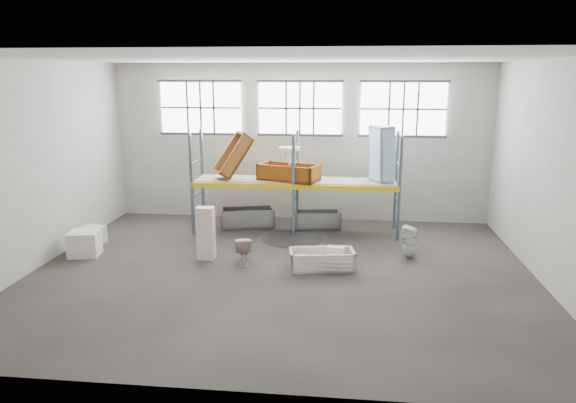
# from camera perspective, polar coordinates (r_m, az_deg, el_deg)

# --- Properties ---
(floor) EXTENTS (12.00, 10.00, 0.10)m
(floor) POSITION_cam_1_polar(r_m,az_deg,el_deg) (13.01, -0.73, -7.76)
(floor) COLOR #4C4641
(floor) RESTS_ON ground
(ceiling) EXTENTS (12.00, 10.00, 0.10)m
(ceiling) POSITION_cam_1_polar(r_m,az_deg,el_deg) (12.13, -0.81, 15.30)
(ceiling) COLOR silver
(ceiling) RESTS_ON ground
(wall_back) EXTENTS (12.00, 0.10, 5.00)m
(wall_back) POSITION_cam_1_polar(r_m,az_deg,el_deg) (17.28, 1.30, 6.29)
(wall_back) COLOR #A09D95
(wall_back) RESTS_ON ground
(wall_front) EXTENTS (12.00, 0.10, 5.00)m
(wall_front) POSITION_cam_1_polar(r_m,az_deg,el_deg) (7.46, -5.54, -3.45)
(wall_front) COLOR #ADABA1
(wall_front) RESTS_ON ground
(wall_left) EXTENTS (0.10, 10.00, 5.00)m
(wall_left) POSITION_cam_1_polar(r_m,az_deg,el_deg) (14.37, -25.52, 3.50)
(wall_left) COLOR beige
(wall_left) RESTS_ON ground
(wall_right) EXTENTS (0.10, 10.00, 5.00)m
(wall_right) POSITION_cam_1_polar(r_m,az_deg,el_deg) (13.05, 26.66, 2.49)
(wall_right) COLOR #A4A197
(wall_right) RESTS_ON ground
(window_left) EXTENTS (2.60, 0.04, 1.60)m
(window_left) POSITION_cam_1_polar(r_m,az_deg,el_deg) (17.64, -9.28, 9.85)
(window_left) COLOR white
(window_left) RESTS_ON wall_back
(window_mid) EXTENTS (2.60, 0.04, 1.60)m
(window_mid) POSITION_cam_1_polar(r_m,az_deg,el_deg) (17.07, 1.29, 9.91)
(window_mid) COLOR white
(window_mid) RESTS_ON wall_back
(window_right) EXTENTS (2.60, 0.04, 1.60)m
(window_right) POSITION_cam_1_polar(r_m,az_deg,el_deg) (17.09, 12.19, 9.62)
(window_right) COLOR white
(window_right) RESTS_ON wall_back
(rack_upright_la) EXTENTS (0.08, 0.08, 3.00)m
(rack_upright_la) POSITION_cam_1_polar(r_m,az_deg,el_deg) (15.91, -10.24, 1.80)
(rack_upright_la) COLOR slate
(rack_upright_la) RESTS_ON floor
(rack_upright_lb) EXTENTS (0.08, 0.08, 3.00)m
(rack_upright_lb) POSITION_cam_1_polar(r_m,az_deg,el_deg) (17.04, -9.11, 2.61)
(rack_upright_lb) COLOR slate
(rack_upright_lb) RESTS_ON floor
(rack_upright_ma) EXTENTS (0.08, 0.08, 3.00)m
(rack_upright_ma) POSITION_cam_1_polar(r_m,az_deg,el_deg) (15.34, 0.57, 1.58)
(rack_upright_ma) COLOR slate
(rack_upright_ma) RESTS_ON floor
(rack_upright_mb) EXTENTS (0.08, 0.08, 3.00)m
(rack_upright_mb) POSITION_cam_1_polar(r_m,az_deg,el_deg) (16.51, 0.99, 2.43)
(rack_upright_mb) COLOR slate
(rack_upright_mb) RESTS_ON floor
(rack_upright_ra) EXTENTS (0.08, 0.08, 3.00)m
(rack_upright_ra) POSITION_cam_1_polar(r_m,az_deg,el_deg) (15.34, 11.80, 1.29)
(rack_upright_ra) COLOR slate
(rack_upright_ra) RESTS_ON floor
(rack_upright_rb) EXTENTS (0.08, 0.08, 3.00)m
(rack_upright_rb) POSITION_cam_1_polar(r_m,az_deg,el_deg) (16.51, 11.42, 2.16)
(rack_upright_rb) COLOR slate
(rack_upright_rb) RESTS_ON floor
(rack_beam_front) EXTENTS (6.00, 0.10, 0.14)m
(rack_beam_front) POSITION_cam_1_polar(r_m,az_deg,el_deg) (15.34, 0.57, 1.58)
(rack_beam_front) COLOR yellow
(rack_beam_front) RESTS_ON floor
(rack_beam_back) EXTENTS (6.00, 0.10, 0.14)m
(rack_beam_back) POSITION_cam_1_polar(r_m,az_deg,el_deg) (16.51, 0.99, 2.43)
(rack_beam_back) COLOR yellow
(rack_beam_back) RESTS_ON floor
(shelf_deck) EXTENTS (5.90, 1.10, 0.03)m
(shelf_deck) POSITION_cam_1_polar(r_m,az_deg,el_deg) (15.91, 0.79, 2.30)
(shelf_deck) COLOR gray
(shelf_deck) RESTS_ON floor
(wet_patch) EXTENTS (1.80, 1.80, 0.00)m
(wet_patch) POSITION_cam_1_polar(r_m,az_deg,el_deg) (15.53, 0.49, -3.99)
(wet_patch) COLOR black
(wet_patch) RESTS_ON floor
(bathtub_beige) EXTENTS (1.68, 1.00, 0.47)m
(bathtub_beige) POSITION_cam_1_polar(r_m,az_deg,el_deg) (13.18, 3.63, -6.19)
(bathtub_beige) COLOR silver
(bathtub_beige) RESTS_ON floor
(cistern_spare) EXTENTS (0.47, 0.30, 0.42)m
(cistern_spare) POSITION_cam_1_polar(r_m,az_deg,el_deg) (13.40, 5.14, -5.68)
(cistern_spare) COLOR #F5DDCE
(cistern_spare) RESTS_ON bathtub_beige
(sink_in_tub) EXTENTS (0.50, 0.50, 0.16)m
(sink_in_tub) POSITION_cam_1_polar(r_m,az_deg,el_deg) (13.54, 2.35, -5.95)
(sink_in_tub) COLOR beige
(sink_in_tub) RESTS_ON bathtub_beige
(toilet_beige) EXTENTS (0.52, 0.76, 0.71)m
(toilet_beige) POSITION_cam_1_polar(r_m,az_deg,el_deg) (13.52, -4.79, -5.15)
(toilet_beige) COLOR beige
(toilet_beige) RESTS_ON floor
(cistern_tall) EXTENTS (0.44, 0.29, 1.37)m
(cistern_tall) POSITION_cam_1_polar(r_m,az_deg,el_deg) (13.85, -8.76, -3.37)
(cistern_tall) COLOR #F2DACA
(cistern_tall) RESTS_ON floor
(toilet_white) EXTENTS (0.52, 0.51, 0.86)m
(toilet_white) POSITION_cam_1_polar(r_m,az_deg,el_deg) (14.18, 12.89, -4.25)
(toilet_white) COLOR white
(toilet_white) RESTS_ON floor
(steel_tub_left) EXTENTS (1.76, 1.16, 0.59)m
(steel_tub_left) POSITION_cam_1_polar(r_m,az_deg,el_deg) (16.69, -4.35, -1.72)
(steel_tub_left) COLOR #A1A4A9
(steel_tub_left) RESTS_ON floor
(steel_tub_right) EXTENTS (1.47, 0.80, 0.51)m
(steel_tub_right) POSITION_cam_1_polar(r_m,az_deg,el_deg) (16.61, 3.19, -1.92)
(steel_tub_right) COLOR #A5A9AE
(steel_tub_right) RESTS_ON floor
(rust_tub_flat) EXTENTS (1.92, 1.34, 0.49)m
(rust_tub_flat) POSITION_cam_1_polar(r_m,az_deg,el_deg) (15.81, 0.06, 3.12)
(rust_tub_flat) COLOR #8D4408
(rust_tub_flat) RESTS_ON shelf_deck
(rust_tub_tilted) EXTENTS (1.31, 1.14, 1.38)m
(rust_tub_tilted) POSITION_cam_1_polar(r_m,az_deg,el_deg) (16.06, -5.85, 4.93)
(rust_tub_tilted) COLOR #915A23
(rust_tub_tilted) RESTS_ON shelf_deck
(sink_on_shelf) EXTENTS (0.75, 0.67, 0.55)m
(sink_on_shelf) POSITION_cam_1_polar(r_m,az_deg,el_deg) (15.66, 0.16, 4.04)
(sink_on_shelf) COLOR white
(sink_on_shelf) RESTS_ON rust_tub_flat
(blue_tub_upright) EXTENTS (0.78, 0.90, 1.63)m
(blue_tub_upright) POSITION_cam_1_polar(r_m,az_deg,el_deg) (15.76, 9.94, 5.00)
(blue_tub_upright) COLOR #9EC4E8
(blue_tub_upright) RESTS_ON shelf_deck
(bucket) EXTENTS (0.34, 0.34, 0.37)m
(bucket) POSITION_cam_1_polar(r_m,az_deg,el_deg) (13.05, 1.50, -6.59)
(bucket) COLOR silver
(bucket) RESTS_ON floor
(carton_near) EXTENTS (0.86, 0.77, 0.65)m
(carton_near) POSITION_cam_1_polar(r_m,az_deg,el_deg) (15.03, -20.89, -4.22)
(carton_near) COLOR white
(carton_near) RESTS_ON floor
(carton_far) EXTENTS (0.73, 0.73, 0.48)m
(carton_far) POSITION_cam_1_polar(r_m,az_deg,el_deg) (16.01, -20.16, -3.40)
(carton_far) COLOR silver
(carton_far) RESTS_ON floor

